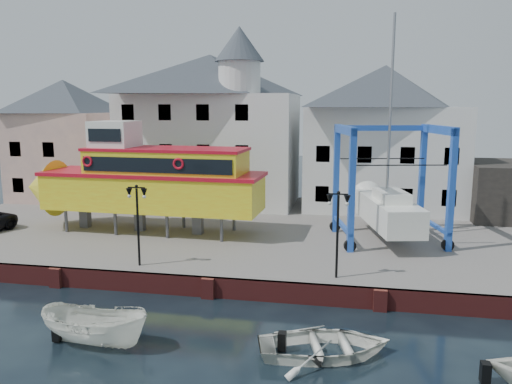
# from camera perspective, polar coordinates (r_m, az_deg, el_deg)

# --- Properties ---
(ground) EXTENTS (140.00, 140.00, 0.00)m
(ground) POSITION_cam_1_polar(r_m,az_deg,el_deg) (24.55, -5.46, -11.95)
(ground) COLOR black
(ground) RESTS_ON ground
(hardstanding) EXTENTS (44.00, 22.00, 1.00)m
(hardstanding) POSITION_cam_1_polar(r_m,az_deg,el_deg) (34.59, -0.40, -4.56)
(hardstanding) COLOR slate
(hardstanding) RESTS_ON ground
(quay_wall) EXTENTS (44.00, 0.47, 1.00)m
(quay_wall) POSITION_cam_1_polar(r_m,az_deg,el_deg) (24.47, -5.41, -10.77)
(quay_wall) COLOR maroon
(quay_wall) RESTS_ON ground
(building_pink) EXTENTS (8.00, 7.00, 10.30)m
(building_pink) POSITION_cam_1_polar(r_m,az_deg,el_deg) (46.87, -20.87, 5.59)
(building_pink) COLOR tan
(building_pink) RESTS_ON hardstanding
(building_white_main) EXTENTS (14.00, 8.30, 14.00)m
(building_white_main) POSITION_cam_1_polar(r_m,az_deg,el_deg) (41.87, -5.04, 7.39)
(building_white_main) COLOR silver
(building_white_main) RESTS_ON hardstanding
(building_white_right) EXTENTS (12.00, 8.00, 11.20)m
(building_white_right) POSITION_cam_1_polar(r_m,az_deg,el_deg) (41.02, 14.32, 6.04)
(building_white_right) COLOR silver
(building_white_right) RESTS_ON hardstanding
(lamp_post_left) EXTENTS (1.12, 0.32, 4.20)m
(lamp_post_left) POSITION_cam_1_polar(r_m,az_deg,el_deg) (25.81, -13.43, -1.43)
(lamp_post_left) COLOR black
(lamp_post_left) RESTS_ON hardstanding
(lamp_post_right) EXTENTS (1.12, 0.32, 4.20)m
(lamp_post_right) POSITION_cam_1_polar(r_m,az_deg,el_deg) (23.60, 9.36, -2.33)
(lamp_post_right) COLOR black
(lamp_post_right) RESTS_ON hardstanding
(tour_boat) EXTENTS (16.51, 4.52, 7.13)m
(tour_boat) POSITION_cam_1_polar(r_m,az_deg,el_deg) (33.10, -13.24, 1.35)
(tour_boat) COLOR #59595E
(tour_boat) RESTS_ON hardstanding
(travel_lift) EXTENTS (7.13, 9.12, 13.37)m
(travel_lift) POSITION_cam_1_polar(r_m,az_deg,el_deg) (31.76, 14.51, -1.12)
(travel_lift) COLOR #194CA3
(travel_lift) RESTS_ON hardstanding
(motorboat_a) EXTENTS (4.63, 2.07, 1.74)m
(motorboat_a) POSITION_cam_1_polar(r_m,az_deg,el_deg) (21.00, -17.83, -16.32)
(motorboat_a) COLOR white
(motorboat_a) RESTS_ON ground
(motorboat_b) EXTENTS (5.63, 4.64, 1.02)m
(motorboat_b) POSITION_cam_1_polar(r_m,az_deg,el_deg) (19.55, 7.87, -17.97)
(motorboat_b) COLOR white
(motorboat_b) RESTS_ON ground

